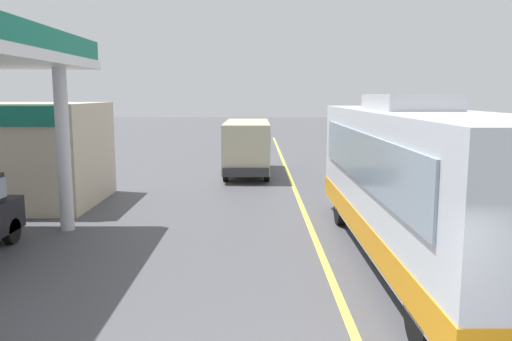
{
  "coord_description": "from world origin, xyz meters",
  "views": [
    {
      "loc": [
        -1.52,
        -3.95,
        3.67
      ],
      "look_at": [
        -1.5,
        10.0,
        1.6
      ],
      "focal_mm": 35.88,
      "sensor_mm": 36.0,
      "label": 1
    }
  ],
  "objects": [
    {
      "name": "lane_divider_stripe",
      "position": [
        0.0,
        15.0,
        0.0
      ],
      "size": [
        0.16,
        50.0,
        0.01
      ],
      "primitive_type": "cube",
      "color": "#D8CC4C",
      "rests_on": "ground"
    },
    {
      "name": "minibus_opposing_lane",
      "position": [
        -1.94,
        19.66,
        1.47
      ],
      "size": [
        2.04,
        6.13,
        2.44
      ],
      "color": "#BFB799",
      "rests_on": "ground"
    },
    {
      "name": "coach_bus_main",
      "position": [
        2.02,
        6.99,
        1.72
      ],
      "size": [
        2.6,
        11.04,
        3.69
      ],
      "color": "silver",
      "rests_on": "ground"
    },
    {
      "name": "ground",
      "position": [
        0.0,
        20.0,
        0.0
      ],
      "size": [
        120.0,
        120.0,
        0.0
      ],
      "primitive_type": "plane",
      "color": "#4C4C51"
    }
  ]
}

